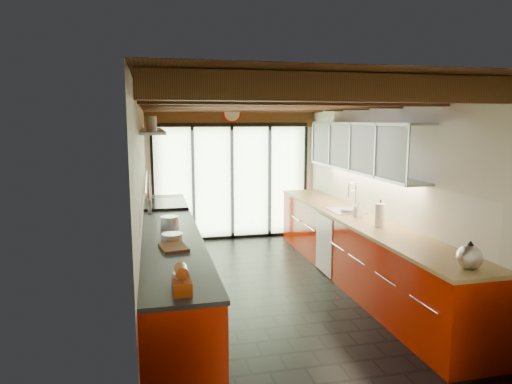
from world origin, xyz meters
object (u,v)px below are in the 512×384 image
Objects in this scene: stand_mixer at (182,281)px; soap_bottle at (359,209)px; bowl at (348,210)px; paper_towel at (380,215)px; kettle at (470,256)px.

soap_bottle is at bearing 41.32° from stand_mixer.
soap_bottle reaches higher than bowl.
soap_bottle is at bearing 90.00° from paper_towel.
soap_bottle is at bearing 90.00° from kettle.
bowl is at bearing 90.00° from soap_bottle.
bowl is (-0.00, 2.57, -0.09)m from kettle.
kettle is at bearing -0.14° from stand_mixer.
paper_towel is 1.51× the size of bowl.
stand_mixer is 0.83× the size of kettle.
paper_towel is at bearing 90.00° from kettle.
paper_towel is 0.60m from soap_bottle.
paper_towel reaches higher than bowl.
kettle is at bearing -90.00° from soap_bottle.
bowl is (2.54, 2.56, -0.06)m from stand_mixer.
soap_bottle is 0.34m from bowl.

